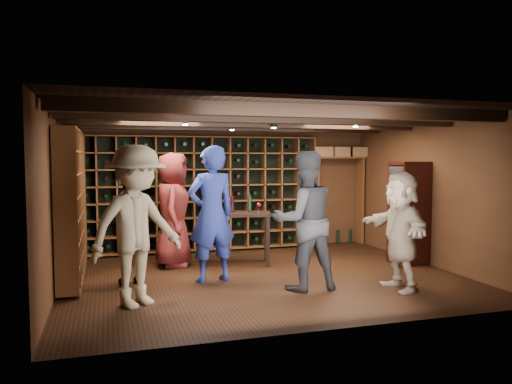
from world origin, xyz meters
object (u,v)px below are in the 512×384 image
object	(u,v)px
display_cabinet	(409,215)
man_blue_shirt	(212,214)
guest_red_floral	(173,210)
tasting_table	(235,219)
guest_khaki	(136,226)
guest_woman_black	(132,233)
man_grey_suit	(304,221)
guest_beige	(401,231)

from	to	relation	value
display_cabinet	man_blue_shirt	bearing A→B (deg)	-175.80
display_cabinet	guest_red_floral	distance (m)	4.08
tasting_table	guest_khaki	bearing A→B (deg)	-117.57
man_blue_shirt	guest_woman_black	distance (m)	1.18
display_cabinet	man_grey_suit	world-z (taller)	man_grey_suit
guest_khaki	tasting_table	bearing A→B (deg)	16.21
man_grey_suit	guest_red_floral	world-z (taller)	man_grey_suit
man_blue_shirt	guest_red_floral	xyz separation A→B (m)	(-0.42, 1.21, -0.05)
guest_red_floral	guest_khaki	distance (m)	2.27
man_grey_suit	guest_woman_black	world-z (taller)	man_grey_suit
display_cabinet	guest_woman_black	size ratio (longest dim) A/B	1.15
man_blue_shirt	man_grey_suit	size ratio (longest dim) A/B	1.04
guest_khaki	man_blue_shirt	bearing A→B (deg)	7.31
display_cabinet	tasting_table	size ratio (longest dim) A/B	1.33
man_grey_suit	tasting_table	size ratio (longest dim) A/B	1.48
guest_red_floral	guest_beige	distance (m)	3.74
man_blue_shirt	tasting_table	world-z (taller)	man_blue_shirt
man_blue_shirt	guest_red_floral	size ratio (longest dim) A/B	1.05
display_cabinet	guest_woman_black	distance (m)	4.69
guest_red_floral	guest_khaki	size ratio (longest dim) A/B	0.96
display_cabinet	guest_red_floral	xyz separation A→B (m)	(-3.96, 0.95, 0.11)
guest_red_floral	tasting_table	world-z (taller)	guest_red_floral
display_cabinet	guest_beige	bearing A→B (deg)	-126.99
display_cabinet	guest_khaki	world-z (taller)	guest_khaki
display_cabinet	guest_beige	size ratio (longest dim) A/B	1.06
guest_woman_black	guest_beige	bearing A→B (deg)	147.28
guest_beige	tasting_table	xyz separation A→B (m)	(-1.82, 2.25, -0.03)
man_grey_suit	guest_khaki	bearing A→B (deg)	3.24
guest_red_floral	tasting_table	distance (m)	1.07
guest_red_floral	guest_beige	world-z (taller)	guest_red_floral
man_grey_suit	tasting_table	world-z (taller)	man_grey_suit
man_blue_shirt	man_grey_suit	world-z (taller)	man_blue_shirt
man_grey_suit	guest_khaki	distance (m)	2.30
man_blue_shirt	display_cabinet	bearing A→B (deg)	172.19
display_cabinet	man_blue_shirt	xyz separation A→B (m)	(-3.54, -0.26, 0.16)
display_cabinet	guest_khaki	xyz separation A→B (m)	(-4.69, -1.20, 0.15)
tasting_table	display_cabinet	bearing A→B (deg)	-1.04
display_cabinet	guest_woman_black	world-z (taller)	display_cabinet
guest_woman_black	tasting_table	distance (m)	2.01
display_cabinet	man_grey_suit	distance (m)	2.62
display_cabinet	tasting_table	xyz separation A→B (m)	(-2.92, 0.79, -0.06)
man_grey_suit	guest_beige	distance (m)	1.36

